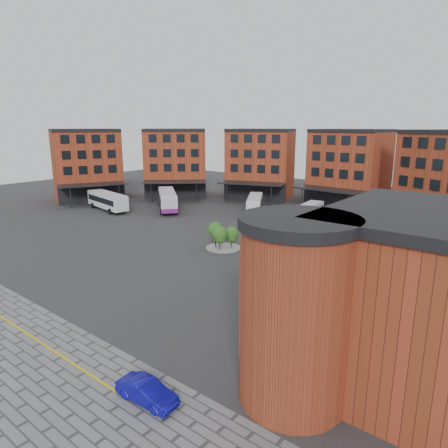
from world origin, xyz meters
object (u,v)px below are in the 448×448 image
Objects in this scene: bus_d at (307,213)px; bus_e at (401,227)px; bus_f at (394,244)px; bus_c at (255,204)px; bus_a at (107,200)px; bus_b at (168,200)px; tree_island at (222,235)px; blue_car at (147,392)px.

bus_e reaches higher than bus_d.
bus_f is at bearing -39.13° from bus_d.
bus_a is at bearing -176.35° from bus_c.
bus_a is 11.04m from bus_b.
tree_island is 22.95m from bus_c.
bus_c reaches higher than blue_car.
bus_a is 3.09× the size of blue_car.
bus_b is at bearing 179.71° from bus_c.
tree_island is at bearing -114.10° from bus_f.
bus_d is 1.11× the size of bus_e.
tree_island is 20.36m from bus_f.
bus_e is (16.13, 19.35, -0.31)m from tree_island.
bus_e is at bearing -8.93° from bus_d.
bus_c is 10.97m from bus_d.
bus_d is 14.56m from bus_e.
bus_d is (24.77, 7.11, -0.37)m from bus_b.
bus_a is 55.53m from blue_car.
tree_island is 0.48× the size of bus_e.
bus_b is 1.05× the size of bus_f.
bus_d is at bearing -138.83° from bus_e.
bus_d is at bearing -174.15° from bus_f.
blue_car is at bearing -80.62° from bus_d.
bus_a is at bearing -120.78° from bus_e.
bus_a reaches higher than bus_f.
blue_car is at bearing -93.35° from bus_c.
tree_island is at bearing -89.30° from bus_a.
tree_island is 0.43× the size of bus_d.
blue_car is (37.93, -37.73, -1.27)m from bus_b.
tree_island is 29.05m from blue_car.
bus_b is 1.10× the size of bus_d.
bus_a is 27.06m from bus_c.
bus_a is 1.10× the size of bus_f.
bus_b is at bearing -127.33° from bus_e.
tree_island is at bearing -78.33° from bus_b.
bus_c is (13.85, 8.23, -0.32)m from bus_b.
blue_car is at bearing -57.38° from bus_f.
blue_car is (13.16, -44.84, -0.90)m from bus_d.
bus_f is (49.59, 3.95, -0.17)m from bus_a.
bus_d is at bearing -56.02° from bus_a.
blue_car is at bearing -48.66° from bus_e.
bus_f is at bearing -53.71° from bus_c.
bus_b reaches higher than bus_f.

